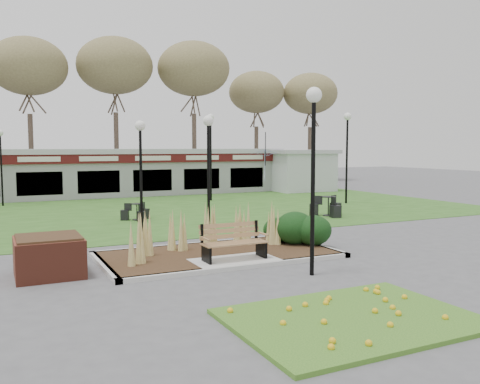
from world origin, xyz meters
name	(u,v)px	position (x,y,z in m)	size (l,w,h in m)	color
ground	(237,266)	(0.00, 0.00, 0.00)	(100.00, 100.00, 0.00)	#515154
lawn	(126,212)	(0.00, 12.00, 0.01)	(34.00, 16.00, 0.02)	#2D581B
flower_bed	(352,317)	(0.00, -4.60, 0.07)	(4.20, 3.00, 0.16)	#2A601B
planting_bed	(257,239)	(1.27, 1.35, 0.37)	(6.75, 3.40, 1.27)	#2F2312
park_bench	(233,241)	(0.00, 0.25, 0.59)	(1.70, 0.66, 0.93)	#A27949
brick_planter	(49,256)	(-4.40, 1.00, 0.48)	(1.50, 1.50, 0.95)	brown
food_pavilion	(94,173)	(0.00, 19.96, 1.48)	(24.60, 3.40, 2.90)	#979799
service_hut	(301,170)	(13.50, 18.00, 1.45)	(4.40, 3.40, 2.83)	silver
tree_backdrop	(72,74)	(0.00, 28.00, 8.36)	(47.24, 5.24, 10.36)	#47382B
lamp_post_near_left	(208,150)	(0.61, 3.36, 2.91)	(0.33, 0.33, 4.00)	black
lamp_post_near_right	(313,139)	(1.17, -1.62, 3.19)	(0.36, 0.36, 4.38)	black
lamp_post_mid_left	(141,155)	(-1.42, 3.87, 2.78)	(0.32, 0.32, 3.82)	black
lamp_post_mid_right	(211,138)	(5.49, 14.84, 3.54)	(0.40, 0.40, 4.86)	black
lamp_post_far_right	(347,138)	(11.41, 10.31, 3.51)	(0.40, 0.40, 4.82)	black
lamp_post_far_left	(1,151)	(-5.12, 17.00, 2.84)	(0.32, 0.32, 3.89)	black
bistro_set_a	(137,215)	(-0.25, 9.01, 0.25)	(1.27, 1.17, 0.68)	black
bistro_set_d	(328,209)	(7.61, 6.64, 0.30)	(1.58, 1.46, 0.85)	black
patio_umbrella	(265,165)	(10.71, 18.00, 1.83)	(2.94, 2.97, 2.88)	black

